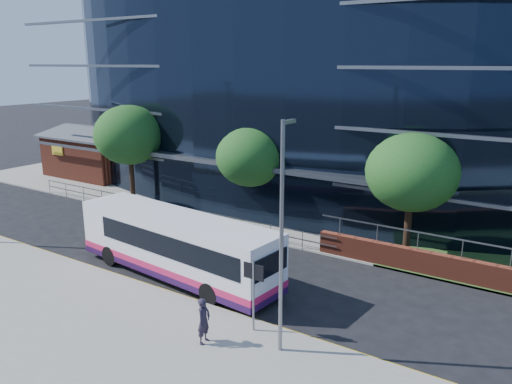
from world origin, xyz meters
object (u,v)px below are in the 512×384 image
Objects in this scene: city_bus at (177,245)px; brick_pavilion at (98,154)px; streetlight_east at (282,233)px; street_sign at (254,281)px; tree_far_c at (412,173)px; pedestrian at (204,321)px; tree_far_a at (129,135)px; tree_far_b at (251,157)px.

brick_pavilion is at bearing 153.83° from city_bus.
streetlight_east is at bearing -29.24° from brick_pavilion.
street_sign is 0.43× the size of tree_far_c.
pedestrian is (4.77, -3.99, -0.59)m from city_bus.
street_sign is 0.40× the size of tree_far_a.
city_bus is at bearing -31.64° from brick_pavilion.
tree_far_c reaches higher than brick_pavilion.
streetlight_east reaches higher than street_sign.
brick_pavilion is 1.23× the size of tree_far_a.
tree_far_b is at bearing 18.88° from pedestrian.
brick_pavilion is 3.07× the size of street_sign.
tree_far_b is at bearing 124.08° from street_sign.
tree_far_b reaches higher than pedestrian.
street_sign is at bearing -29.65° from brick_pavilion.
street_sign is at bearing -103.29° from tree_far_c.
street_sign is at bearing -55.92° from tree_far_b.
street_sign reaches higher than pedestrian.
streetlight_east reaches higher than brick_pavilion.
streetlight_east is at bearing -21.36° from street_sign.
brick_pavilion is 30.52m from pedestrian.
city_bus is 6.25m from pedestrian.
tree_far_b is 0.76× the size of streetlight_east.
tree_far_a is at bearing 148.83° from street_sign.
tree_far_b is 14.74m from streetlight_east.
brick_pavilion is 30.49m from street_sign.
tree_far_b is at bearing 127.63° from streetlight_east.
tree_far_c is at bearing -2.86° from tree_far_b.
city_bus is (-7.28, 2.90, -2.84)m from streetlight_east.
tree_far_b is 9.31m from city_bus.
streetlight_east is 4.39m from pedestrian.
streetlight_east is 8.34m from city_bus.
tree_far_a is 10.03m from tree_far_b.
tree_far_b is 10.02m from tree_far_c.
brick_pavilion reaches higher than city_bus.
city_bus is (20.72, -12.77, -0.34)m from brick_pavilion.
city_bus is (-8.28, -8.27, -2.94)m from tree_far_c.
pedestrian is at bearing -63.05° from tree_far_b.
brick_pavilion is 24.34m from city_bus.
tree_far_b is 14.67m from pedestrian.
pedestrian is (16.49, -12.26, -3.86)m from tree_far_a.
tree_far_c is 12.07m from city_bus.
streetlight_east reaches higher than tree_far_a.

